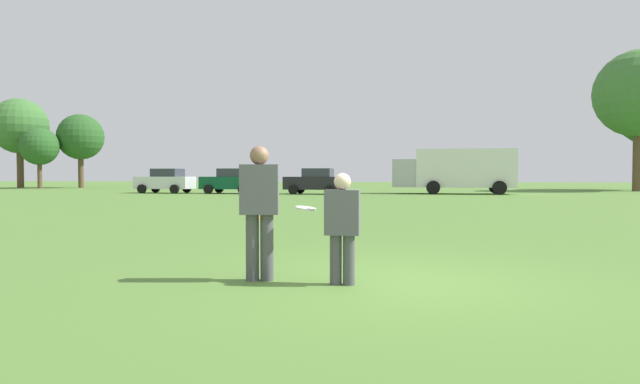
% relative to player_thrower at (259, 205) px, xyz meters
% --- Properties ---
extents(ground_plane, '(184.51, 184.51, 0.00)m').
position_rel_player_thrower_xyz_m(ground_plane, '(1.74, 0.18, -1.01)').
color(ground_plane, '#517A33').
extents(player_thrower, '(0.55, 0.38, 1.78)m').
position_rel_player_thrower_xyz_m(player_thrower, '(0.00, 0.00, 0.00)').
color(player_thrower, '#4C4C51').
rests_on(player_thrower, ground).
extents(player_defender, '(0.44, 0.26, 1.43)m').
position_rel_player_thrower_xyz_m(player_defender, '(1.11, -0.09, -0.21)').
color(player_defender, '#4C4C51').
rests_on(player_defender, ground).
extents(frisbee, '(0.27, 0.27, 0.07)m').
position_rel_player_thrower_xyz_m(frisbee, '(0.62, 0.03, -0.04)').
color(frisbee, white).
extents(traffic_cone, '(0.32, 0.32, 0.48)m').
position_rel_player_thrower_xyz_m(traffic_cone, '(-2.82, 9.65, -0.78)').
color(traffic_cone, '#D8590C').
rests_on(traffic_cone, ground).
extents(parked_car_near_left, '(4.29, 2.40, 1.82)m').
position_rel_player_thrower_xyz_m(parked_car_near_left, '(-15.98, 31.30, -0.08)').
color(parked_car_near_left, silver).
rests_on(parked_car_near_left, ground).
extents(parked_car_mid_left, '(4.29, 2.40, 1.82)m').
position_rel_player_thrower_xyz_m(parked_car_mid_left, '(-10.82, 31.18, -0.08)').
color(parked_car_mid_left, '#0C4C2D').
rests_on(parked_car_mid_left, ground).
extents(parked_car_center, '(4.29, 2.40, 1.82)m').
position_rel_player_thrower_xyz_m(parked_car_center, '(-4.58, 31.06, -0.08)').
color(parked_car_center, black).
rests_on(parked_car_center, ground).
extents(box_truck, '(8.62, 3.31, 3.18)m').
position_rel_player_thrower_xyz_m(box_truck, '(5.30, 33.14, 0.75)').
color(box_truck, white).
rests_on(box_truck, ground).
extents(tree_west_oak, '(5.67, 5.67, 9.21)m').
position_rel_player_thrower_xyz_m(tree_west_oak, '(-37.67, 43.66, 5.33)').
color(tree_west_oak, brown).
rests_on(tree_west_oak, ground).
extents(tree_west_maple, '(3.70, 3.70, 6.00)m').
position_rel_player_thrower_xyz_m(tree_west_maple, '(-33.96, 41.62, 3.12)').
color(tree_west_maple, brown).
rests_on(tree_west_maple, ground).
extents(tree_center_elm, '(4.68, 4.68, 7.60)m').
position_rel_player_thrower_xyz_m(tree_center_elm, '(-31.56, 44.77, 4.23)').
color(tree_center_elm, brown).
rests_on(tree_center_elm, ground).
extents(tree_east_birch, '(7.15, 7.15, 11.62)m').
position_rel_player_thrower_xyz_m(tree_east_birch, '(20.61, 41.57, 6.98)').
color(tree_east_birch, brown).
rests_on(tree_east_birch, ground).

